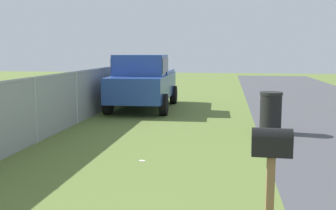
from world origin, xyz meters
The scene contains 5 objects.
mailbox centered at (3.80, -0.70, 1.09)m, with size 0.23×0.46×1.37m.
pickup_truck centered at (14.12, 3.04, 1.10)m, with size 4.85×2.37×2.09m.
trash_bin centered at (10.24, -1.36, 0.57)m, with size 0.61×0.61×1.13m.
fence_section centered at (8.16, 4.41, 0.88)m, with size 15.94×0.07×1.62m.
litter_wrapper_midfield_b centered at (6.99, 1.51, 0.00)m, with size 0.12×0.08×0.01m, color silver.
Camera 1 is at (-0.71, -0.20, 2.23)m, focal length 42.28 mm.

